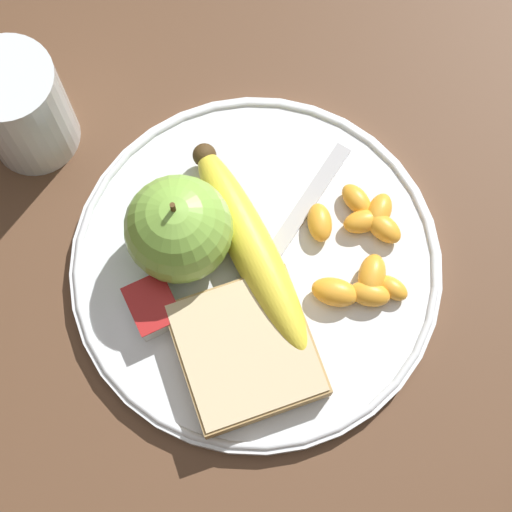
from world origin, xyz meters
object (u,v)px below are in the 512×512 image
at_px(jam_packet, 153,307).
at_px(apple, 179,229).
at_px(fork, 266,264).
at_px(bread_slice, 246,350).
at_px(juice_glass, 23,110).
at_px(plate, 256,266).
at_px(banana, 249,247).

bearing_deg(jam_packet, apple, -47.09).
xyz_separation_m(apple, fork, (-0.04, -0.05, -0.04)).
xyz_separation_m(bread_slice, fork, (0.05, -0.04, -0.01)).
relative_size(juice_glass, apple, 1.08).
height_order(plate, juice_glass, juice_glass).
bearing_deg(juice_glass, banana, -146.95).
bearing_deg(bread_slice, apple, 4.75).
distance_m(juice_glass, fork, 0.22).
xyz_separation_m(plate, bread_slice, (-0.06, 0.04, 0.02)).
distance_m(juice_glass, apple, 0.16).
bearing_deg(plate, juice_glass, 31.92).
relative_size(apple, fork, 0.50).
bearing_deg(apple, bread_slice, -175.25).
height_order(plate, banana, banana).
bearing_deg(plate, bread_slice, 148.38).
height_order(fork, jam_packet, jam_packet).
relative_size(plate, bread_slice, 2.58).
height_order(banana, bread_slice, banana).
bearing_deg(plate, apple, 50.03).
bearing_deg(banana, plate, -172.08).
distance_m(banana, jam_packet, 0.08).
bearing_deg(jam_packet, bread_slice, -141.04).
bearing_deg(apple, plate, -129.97).
xyz_separation_m(bread_slice, jam_packet, (0.06, 0.05, -0.00)).
height_order(plate, jam_packet, jam_packet).
height_order(banana, jam_packet, banana).
bearing_deg(bread_slice, jam_packet, 38.96).
bearing_deg(plate, banana, 7.92).
bearing_deg(juice_glass, bread_slice, -162.41).
bearing_deg(jam_packet, plate, -90.08).
relative_size(apple, bread_slice, 0.80).
xyz_separation_m(juice_glass, bread_slice, (-0.24, -0.07, -0.02)).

